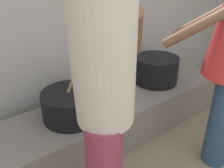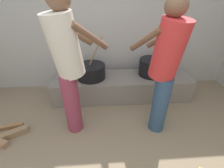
{
  "view_description": "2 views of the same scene",
  "coord_description": "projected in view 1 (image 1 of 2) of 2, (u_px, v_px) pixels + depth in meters",
  "views": [
    {
      "loc": [
        -0.93,
        0.13,
        1.55
      ],
      "look_at": [
        0.04,
        1.39,
        0.76
      ],
      "focal_mm": 39.7,
      "sensor_mm": 36.0,
      "label": 1
    },
    {
      "loc": [
        0.05,
        -0.57,
        1.59
      ],
      "look_at": [
        0.16,
        1.05,
        0.63
      ],
      "focal_mm": 24.25,
      "sensor_mm": 36.0,
      "label": 2
    }
  ],
  "objects": [
    {
      "name": "block_enclosure_rear",
      "position": [
        52.0,
        27.0,
        2.23
      ],
      "size": [
        5.34,
        0.2,
        2.03
      ],
      "primitive_type": "cube",
      "color": "#ADA8A0",
      "rests_on": "ground_plane"
    },
    {
      "name": "hearth_ledge",
      "position": [
        120.0,
        115.0,
        2.44
      ],
      "size": [
        2.33,
        0.6,
        0.38
      ],
      "primitive_type": "cube",
      "color": "slate",
      "rests_on": "ground_plane"
    },
    {
      "name": "cooking_pot_main",
      "position": [
        71.0,
        105.0,
        2.02
      ],
      "size": [
        0.47,
        0.47,
        0.68
      ],
      "color": "black",
      "rests_on": "hearth_ledge"
    },
    {
      "name": "cooking_pot_secondary",
      "position": [
        156.0,
        70.0,
        2.61
      ],
      "size": [
        0.46,
        0.46,
        0.28
      ],
      "color": "black",
      "rests_on": "hearth_ledge"
    },
    {
      "name": "cook_in_cream_shirt",
      "position": [
        104.0,
        95.0,
        1.2
      ],
      "size": [
        0.71,
        0.71,
        1.67
      ],
      "color": "#8C3347",
      "rests_on": "ground_plane"
    }
  ]
}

